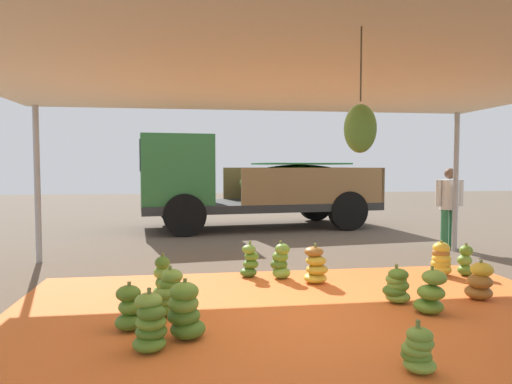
{
  "coord_description": "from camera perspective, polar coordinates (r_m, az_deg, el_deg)",
  "views": [
    {
      "loc": [
        -1.22,
        -4.89,
        1.64
      ],
      "look_at": [
        -0.13,
        2.9,
        1.2
      ],
      "focal_mm": 32.29,
      "sensor_mm": 36.0,
      "label": 1
    }
  ],
  "objects": [
    {
      "name": "banana_bunch_1",
      "position": [
        7.5,
        21.94,
        -7.76
      ],
      "size": [
        0.36,
        0.38,
        0.52
      ],
      "color": "gold",
      "rests_on": "tarp_orange"
    },
    {
      "name": "banana_bunch_13",
      "position": [
        5.23,
        -10.63,
        -12.27
      ],
      "size": [
        0.39,
        0.4,
        0.55
      ],
      "color": "#60932D",
      "rests_on": "tarp_orange"
    },
    {
      "name": "banana_bunch_12",
      "position": [
        6.85,
        -0.77,
        -8.63
      ],
      "size": [
        0.33,
        0.32,
        0.53
      ],
      "color": "#477523",
      "rests_on": "tarp_orange"
    },
    {
      "name": "banana_bunch_0",
      "position": [
        4.55,
        -8.78,
        -14.48
      ],
      "size": [
        0.42,
        0.4,
        0.57
      ],
      "color": "#477523",
      "rests_on": "tarp_orange"
    },
    {
      "name": "ground_plane",
      "position": [
        8.15,
        0.79,
        -8.38
      ],
      "size": [
        40.0,
        40.0,
        0.0
      ],
      "primitive_type": "plane",
      "color": "brown"
    },
    {
      "name": "banana_bunch_10",
      "position": [
        5.85,
        17.05,
        -11.12
      ],
      "size": [
        0.41,
        0.38,
        0.46
      ],
      "color": "#75A83D",
      "rests_on": "tarp_orange"
    },
    {
      "name": "banana_bunch_4",
      "position": [
        5.53,
        20.84,
        -11.69
      ],
      "size": [
        0.44,
        0.47,
        0.53
      ],
      "color": "#60932D",
      "rests_on": "tarp_orange"
    },
    {
      "name": "tent_canopy",
      "position": [
        5.05,
        6.37,
        14.64
      ],
      "size": [
        8.0,
        7.0,
        2.72
      ],
      "color": "#9EA0A5",
      "rests_on": "ground"
    },
    {
      "name": "worker_0",
      "position": [
        9.9,
        22.82,
        -1.12
      ],
      "size": [
        0.59,
        0.36,
        1.6
      ],
      "color": "#337A4C",
      "rests_on": "ground"
    },
    {
      "name": "banana_bunch_11",
      "position": [
        4.33,
        -12.96,
        -15.64
      ],
      "size": [
        0.42,
        0.43,
        0.56
      ],
      "color": "#518428",
      "rests_on": "tarp_orange"
    },
    {
      "name": "banana_bunch_3",
      "position": [
        4.91,
        -15.31,
        -13.8
      ],
      "size": [
        0.37,
        0.41,
        0.48
      ],
      "color": "#477523",
      "rests_on": "tarp_orange"
    },
    {
      "name": "cargo_truck_main",
      "position": [
        12.2,
        -1.01,
        1.08
      ],
      "size": [
        6.34,
        3.1,
        2.4
      ],
      "color": "#2D2D2D",
      "rests_on": "ground"
    },
    {
      "name": "banana_bunch_14",
      "position": [
        5.85,
        -11.5,
        -10.52
      ],
      "size": [
        0.31,
        0.31,
        0.57
      ],
      "color": "#6B9E38",
      "rests_on": "tarp_orange"
    },
    {
      "name": "tarp_orange",
      "position": [
        5.3,
        5.92,
        -14.76
      ],
      "size": [
        6.63,
        4.14,
        0.01
      ],
      "primitive_type": "cube",
      "color": "orange",
      "rests_on": "ground"
    },
    {
      "name": "banana_bunch_2",
      "position": [
        6.34,
        25.99,
        -10.04
      ],
      "size": [
        0.45,
        0.47,
        0.49
      ],
      "color": "#996628",
      "rests_on": "tarp_orange"
    },
    {
      "name": "banana_bunch_7",
      "position": [
        6.76,
        3.07,
        -8.65
      ],
      "size": [
        0.33,
        0.34,
        0.55
      ],
      "color": "#75A83D",
      "rests_on": "tarp_orange"
    },
    {
      "name": "banana_bunch_8",
      "position": [
        6.55,
        7.39,
        -9.11
      ],
      "size": [
        0.46,
        0.46,
        0.56
      ],
      "color": "gold",
      "rests_on": "tarp_orange"
    },
    {
      "name": "banana_bunch_5",
      "position": [
        4.06,
        19.46,
        -18.05
      ],
      "size": [
        0.36,
        0.39,
        0.42
      ],
      "color": "#75A83D",
      "rests_on": "tarp_orange"
    },
    {
      "name": "banana_bunch_9",
      "position": [
        7.61,
        24.52,
        -7.84
      ],
      "size": [
        0.29,
        0.29,
        0.49
      ],
      "color": "#60932D",
      "rests_on": "tarp_orange"
    }
  ]
}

